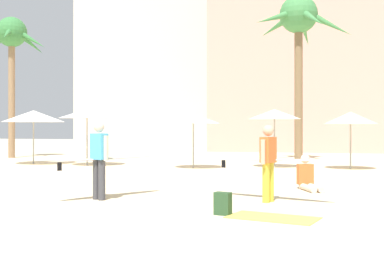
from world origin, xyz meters
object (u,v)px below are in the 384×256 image
cafe_umbrella_0 (193,119)px  cafe_umbrella_6 (33,116)px  cafe_umbrella_1 (274,114)px  cafe_umbrella_7 (351,118)px  beach_towel (273,218)px  palm_tree_left (12,42)px  cafe_umbrella_3 (87,114)px  backpack (223,204)px  palm_tree_far_left (299,25)px  person_far_left (268,160)px  person_mid_center (308,178)px  person_near_left (101,158)px

cafe_umbrella_0 → cafe_umbrella_6: cafe_umbrella_6 is taller
cafe_umbrella_1 → cafe_umbrella_7: (2.94, -0.21, -0.17)m
beach_towel → palm_tree_left: bearing=135.1°
palm_tree_left → beach_towel: (15.02, -14.98, -6.27)m
cafe_umbrella_6 → cafe_umbrella_0: bearing=-5.2°
palm_tree_left → cafe_umbrella_3: palm_tree_left is taller
beach_towel → backpack: bearing=173.0°
cafe_umbrella_3 → beach_towel: 13.86m
palm_tree_far_left → cafe_umbrella_0: bearing=-124.7°
palm_tree_far_left → cafe_umbrella_6: bearing=-156.1°
palm_tree_left → person_far_left: palm_tree_left is taller
palm_tree_left → cafe_umbrella_0: size_ratio=3.50×
cafe_umbrella_3 → person_mid_center: (9.18, -6.34, -1.91)m
cafe_umbrella_7 → backpack: size_ratio=5.33×
cafe_umbrella_1 → person_near_left: (-3.21, -9.96, -1.23)m
palm_tree_far_left → cafe_umbrella_3: 11.19m
cafe_umbrella_0 → person_far_left: 9.11m
cafe_umbrella_7 → person_near_left: size_ratio=0.90×
person_near_left → person_mid_center: 5.39m
backpack → person_near_left: bearing=81.1°
cafe_umbrella_3 → person_near_left: size_ratio=0.97×
cafe_umbrella_3 → beach_towel: cafe_umbrella_3 is taller
palm_tree_far_left → person_near_left: palm_tree_far_left is taller
cafe_umbrella_3 → palm_tree_far_left: bearing=31.8°
palm_tree_left → person_mid_center: 19.84m
palm_tree_far_left → cafe_umbrella_6: palm_tree_far_left is taller
cafe_umbrella_1 → palm_tree_left: bearing=166.1°
palm_tree_left → person_far_left: 20.38m
cafe_umbrella_1 → cafe_umbrella_0: bearing=-159.9°
cafe_umbrella_0 → cafe_umbrella_6: size_ratio=0.80×
cafe_umbrella_3 → person_far_left: 12.08m
person_mid_center → cafe_umbrella_7: bearing=146.3°
palm_tree_left → beach_towel: 22.12m
cafe_umbrella_1 → person_far_left: 9.52m
cafe_umbrella_7 → person_far_left: size_ratio=0.77×
person_mid_center → cafe_umbrella_0: bearing=-164.1°
palm_tree_left → backpack: 21.38m
beach_towel → cafe_umbrella_3: bearing=128.8°
person_far_left → person_near_left: size_ratio=1.17×
cafe_umbrella_0 → cafe_umbrella_6: (-7.47, 0.68, 0.16)m
palm_tree_left → cafe_umbrella_6: palm_tree_left is taller
cafe_umbrella_0 → cafe_umbrella_1: size_ratio=0.92×
cafe_umbrella_3 → cafe_umbrella_6: size_ratio=0.89×
cafe_umbrella_0 → beach_towel: cafe_umbrella_0 is taller
cafe_umbrella_0 → beach_towel: (3.85, -10.31, -1.97)m
person_far_left → palm_tree_far_left: bearing=109.8°
palm_tree_left → cafe_umbrella_6: (3.70, -3.99, -4.15)m
beach_towel → cafe_umbrella_1: bearing=93.6°
backpack → palm_tree_far_left: bearing=11.8°
cafe_umbrella_1 → cafe_umbrella_6: cafe_umbrella_6 is taller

